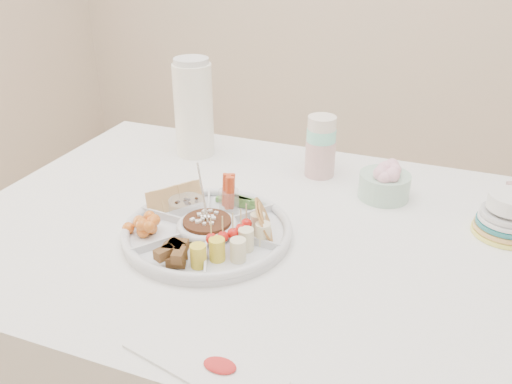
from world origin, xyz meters
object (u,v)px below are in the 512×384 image
at_px(dining_table, 276,351).
at_px(plate_stack, 508,216).
at_px(party_tray, 207,229).
at_px(thermos, 194,107).

distance_m(dining_table, plate_stack, 0.67).
xyz_separation_m(dining_table, party_tray, (-0.14, -0.09, 0.40)).
bearing_deg(party_tray, plate_stack, 22.36).
height_order(thermos, plate_stack, thermos).
height_order(dining_table, party_tray, party_tray).
bearing_deg(plate_stack, thermos, 169.04).
distance_m(party_tray, thermos, 0.51).
xyz_separation_m(party_tray, thermos, (-0.25, 0.43, 0.13)).
distance_m(party_tray, plate_stack, 0.69).
xyz_separation_m(dining_table, plate_stack, (0.49, 0.17, 0.43)).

